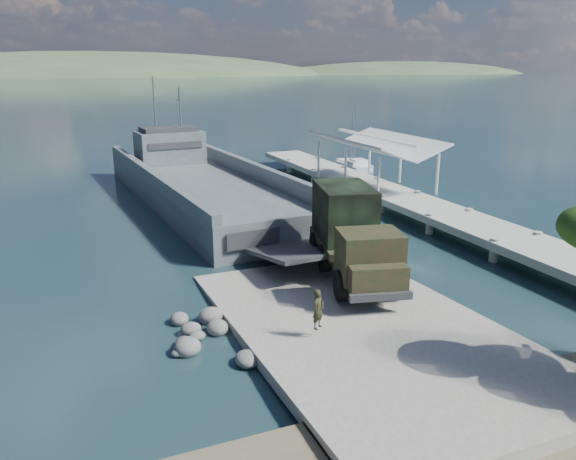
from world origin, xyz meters
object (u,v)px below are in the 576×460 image
at_px(sailboat_near, 352,167).
at_px(sailboat_far, 354,165).
at_px(landing_craft, 205,192).
at_px(soldier, 318,318).
at_px(military_truck, 352,234).
at_px(pier, 381,183).

distance_m(sailboat_near, sailboat_far, 0.69).
distance_m(landing_craft, sailboat_far, 20.67).
xyz_separation_m(landing_craft, sailboat_near, (18.17, 8.34, -0.53)).
xyz_separation_m(landing_craft, sailboat_far, (18.71, 8.78, -0.50)).
xyz_separation_m(soldier, sailboat_near, (20.33, 33.97, -0.97)).
relative_size(sailboat_near, sailboat_far, 0.89).
distance_m(military_truck, sailboat_far, 33.08).
bearing_deg(sailboat_far, soldier, -119.18).
relative_size(military_truck, sailboat_near, 1.55).
xyz_separation_m(military_truck, soldier, (-4.58, -5.70, -1.31)).
bearing_deg(sailboat_near, sailboat_far, 41.48).
distance_m(pier, sailboat_far, 15.41).
xyz_separation_m(pier, landing_craft, (-13.09, 5.51, -0.74)).
xyz_separation_m(pier, sailboat_near, (5.08, 13.86, -1.27)).
distance_m(pier, sailboat_near, 14.81).
xyz_separation_m(pier, military_truck, (-10.67, -14.41, 1.01)).
bearing_deg(military_truck, sailboat_far, 74.53).
bearing_deg(soldier, pier, 20.45).
distance_m(military_truck, soldier, 7.43).
distance_m(landing_craft, military_truck, 20.15).
distance_m(landing_craft, sailboat_near, 20.00).
bearing_deg(sailboat_far, landing_craft, -152.80).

